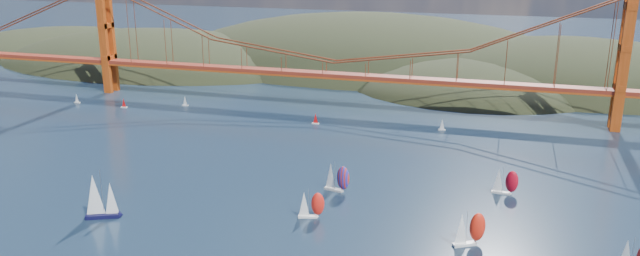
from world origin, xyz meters
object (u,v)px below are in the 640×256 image
object	(u,v)px
sloop_navy	(99,197)
racer_3	(505,181)
racer_0	(311,204)
racer_1	(469,229)
racer_rwb	(337,177)

from	to	relation	value
sloop_navy	racer_3	xyz separation A→B (m)	(108.60, 50.36, -2.17)
racer_0	racer_1	size ratio (longest dim) A/B	0.87
sloop_navy	racer_1	bearing A→B (deg)	-17.87
sloop_navy	racer_rwb	size ratio (longest dim) A/B	1.48
racer_1	racer_0	bearing A→B (deg)	143.94
sloop_navy	racer_0	distance (m)	59.10
sloop_navy	racer_3	bearing A→B (deg)	-0.10
sloop_navy	racer_1	size ratio (longest dim) A/B	1.46
racer_1	racer_rwb	size ratio (longest dim) A/B	1.02
sloop_navy	racer_3	distance (m)	119.73
sloop_navy	racer_rwb	distance (m)	69.69
racer_1	racer_3	xyz separation A→B (m)	(8.35, 37.86, -0.49)
racer_0	racer_3	xyz separation A→B (m)	(52.01, 33.48, 0.12)
racer_1	racer_3	size ratio (longest dim) A/B	1.12
racer_0	racer_rwb	xyz separation A→B (m)	(1.86, 21.02, 0.54)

